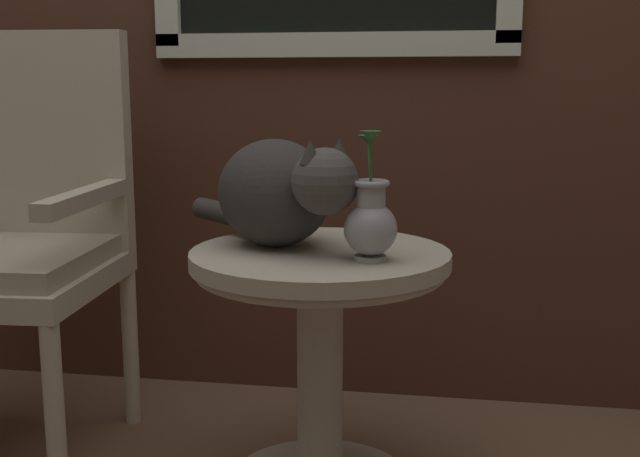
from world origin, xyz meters
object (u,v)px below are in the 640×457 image
at_px(cat, 280,192).
at_px(pewter_vase_with_ivy, 371,220).
at_px(wicker_side_table, 320,328).
at_px(wicker_chair, 10,227).

relative_size(cat, pewter_vase_with_ivy, 1.71).
height_order(wicker_side_table, cat, cat).
bearing_deg(pewter_vase_with_ivy, wicker_side_table, 144.84).
relative_size(wicker_chair, cat, 2.33).
bearing_deg(wicker_chair, cat, -8.21).
xyz_separation_m(wicker_side_table, cat, (-0.10, 0.02, 0.31)).
height_order(wicker_chair, cat, wicker_chair).
distance_m(wicker_side_table, wicker_chair, 0.86).
distance_m(wicker_chair, cat, 0.75).
xyz_separation_m(wicker_side_table, wicker_chair, (-0.83, 0.13, 0.19)).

